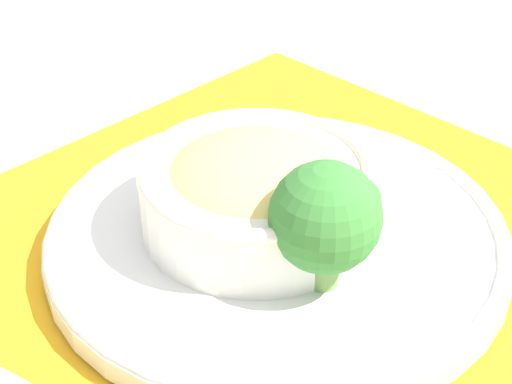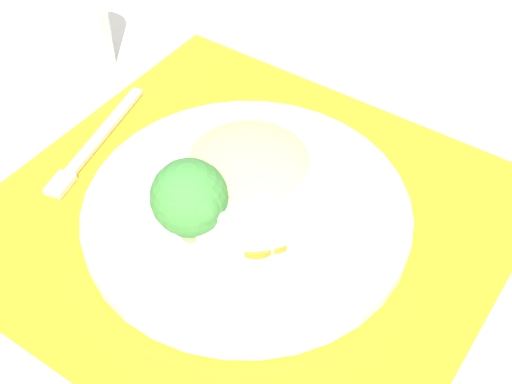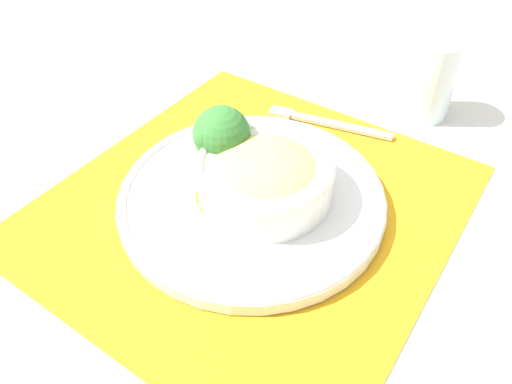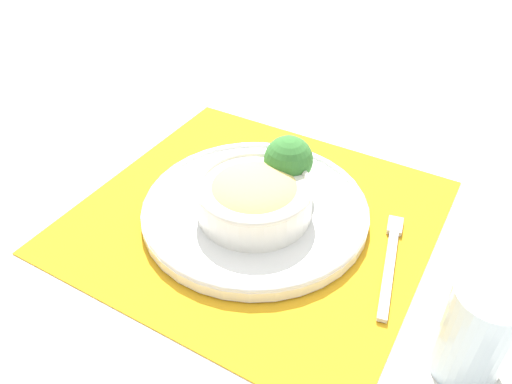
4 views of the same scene
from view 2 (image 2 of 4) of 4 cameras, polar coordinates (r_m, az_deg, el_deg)
name	(u,v)px [view 2 (image 2 of 4)]	position (r m, az deg, el deg)	size (l,w,h in m)	color
ground_plane	(247,220)	(0.70, -0.73, -2.27)	(4.00, 4.00, 0.00)	beige
placemat	(247,219)	(0.70, -0.74, -2.16)	(0.51, 0.49, 0.00)	orange
plate	(247,210)	(0.69, -0.75, -1.43)	(0.32, 0.32, 0.02)	white
bowl	(249,173)	(0.68, -0.56, 1.56)	(0.16, 0.16, 0.06)	silver
broccoli_floret	(190,198)	(0.63, -5.33, -0.49)	(0.07, 0.07, 0.09)	#759E51
carrot_slice_near	(256,239)	(0.65, 0.00, -3.80)	(0.04, 0.04, 0.01)	orange
carrot_slice_middle	(272,234)	(0.66, 1.30, -3.41)	(0.04, 0.04, 0.01)	orange
carrot_slice_far	(285,226)	(0.67, 2.31, -2.71)	(0.04, 0.04, 0.01)	orange
water_glass	(80,29)	(0.89, -13.91, 12.55)	(0.07, 0.07, 0.12)	silver
fork	(89,150)	(0.78, -13.21, 3.32)	(0.04, 0.18, 0.01)	#B7B7BC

